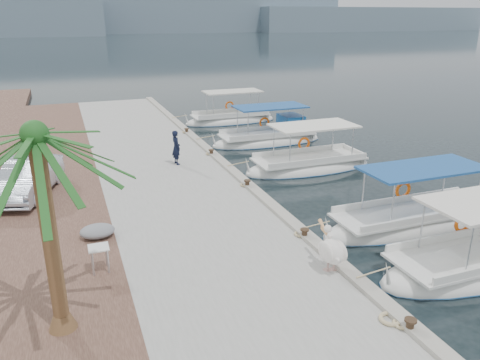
# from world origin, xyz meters

# --- Properties ---
(ground) EXTENTS (400.00, 400.00, 0.00)m
(ground) POSITION_xyz_m (0.00, 0.00, 0.00)
(ground) COLOR black
(ground) RESTS_ON ground
(concrete_quay) EXTENTS (6.00, 40.00, 0.50)m
(concrete_quay) POSITION_xyz_m (-3.00, 5.00, 0.25)
(concrete_quay) COLOR gray
(concrete_quay) RESTS_ON ground
(quay_curb) EXTENTS (0.44, 40.00, 0.12)m
(quay_curb) POSITION_xyz_m (-0.22, 5.00, 0.56)
(quay_curb) COLOR gray
(quay_curb) RESTS_ON concrete_quay
(cobblestone_strip) EXTENTS (4.00, 40.00, 0.50)m
(cobblestone_strip) POSITION_xyz_m (-8.00, 5.00, 0.25)
(cobblestone_strip) COLOR #4D3229
(cobblestone_strip) RESTS_ON ground
(distant_hills) EXTENTS (330.00, 60.00, 18.00)m
(distant_hills) POSITION_xyz_m (29.61, 201.49, 7.61)
(distant_hills) COLOR slate
(distant_hills) RESTS_ON ground
(fishing_caique_a) EXTENTS (7.05, 2.43, 2.83)m
(fishing_caique_a) POSITION_xyz_m (4.11, -6.32, 0.12)
(fishing_caique_a) COLOR silver
(fishing_caique_a) RESTS_ON ground
(fishing_caique_b) EXTENTS (7.40, 2.22, 2.83)m
(fishing_caique_b) POSITION_xyz_m (4.29, -3.11, 0.12)
(fishing_caique_b) COLOR silver
(fishing_caique_b) RESTS_ON ground
(fishing_caique_c) EXTENTS (6.80, 2.45, 2.83)m
(fishing_caique_c) POSITION_xyz_m (3.99, 4.16, 0.12)
(fishing_caique_c) COLOR silver
(fishing_caique_c) RESTS_ON ground
(fishing_caique_d) EXTENTS (6.95, 2.35, 2.83)m
(fishing_caique_d) POSITION_xyz_m (4.17, 9.51, 0.19)
(fishing_caique_d) COLOR silver
(fishing_caique_d) RESTS_ON ground
(fishing_caique_e) EXTENTS (6.70, 2.17, 2.83)m
(fishing_caique_e) POSITION_xyz_m (3.94, 15.71, 0.13)
(fishing_caique_e) COLOR silver
(fishing_caique_e) RESTS_ON ground
(mooring_bollards) EXTENTS (0.28, 20.28, 0.33)m
(mooring_bollards) POSITION_xyz_m (-0.35, 1.50, 0.69)
(mooring_bollards) COLOR black
(mooring_bollards) RESTS_ON concrete_quay
(pelican) EXTENTS (0.67, 1.55, 1.20)m
(pelican) POSITION_xyz_m (-0.59, -5.50, 1.12)
(pelican) COLOR tan
(pelican) RESTS_ON concrete_quay
(fisherman) EXTENTS (0.48, 0.65, 1.64)m
(fisherman) POSITION_xyz_m (-2.32, 5.73, 1.32)
(fisherman) COLOR black
(fisherman) RESTS_ON concrete_quay
(date_palm) EXTENTS (4.60, 4.60, 5.43)m
(date_palm) POSITION_xyz_m (-7.65, -5.60, 4.99)
(date_palm) COLOR brown
(date_palm) RESTS_ON cobblestone_strip
(parked_car) EXTENTS (2.75, 4.63, 1.44)m
(parked_car) POSITION_xyz_m (-8.73, 3.74, 1.22)
(parked_car) COLOR silver
(parked_car) RESTS_ON cobblestone_strip
(tarp_bundle) EXTENTS (1.10, 0.90, 0.40)m
(tarp_bundle) POSITION_xyz_m (-6.53, -1.06, 0.70)
(tarp_bundle) COLOR slate
(tarp_bundle) RESTS_ON cobblestone_strip
(folding_table) EXTENTS (0.55, 0.55, 0.73)m
(folding_table) POSITION_xyz_m (-6.62, -3.28, 1.02)
(folding_table) COLOR silver
(folding_table) RESTS_ON cobblestone_strip
(rope_coil) EXTENTS (0.54, 0.54, 0.10)m
(rope_coil) POSITION_xyz_m (-0.50, -8.02, 0.55)
(rope_coil) COLOR #C6B284
(rope_coil) RESTS_ON concrete_quay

